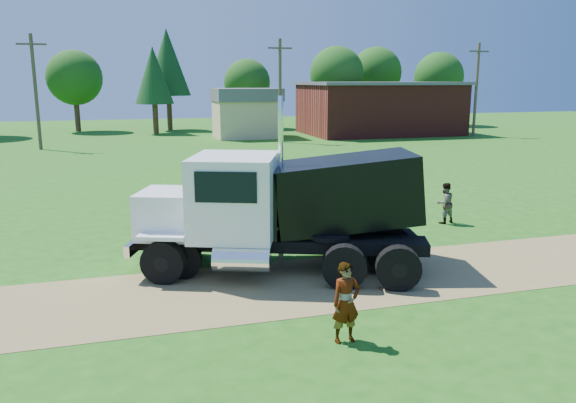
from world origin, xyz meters
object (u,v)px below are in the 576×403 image
object	(u,v)px
spectator_a	(346,303)
orange_pickup	(301,196)
white_semi_tractor	(238,214)
black_dump_truck	(297,204)

from	to	relation	value
spectator_a	orange_pickup	bearing A→B (deg)	72.25
spectator_a	white_semi_tractor	bearing A→B (deg)	99.24
white_semi_tractor	spectator_a	size ratio (longest dim) A/B	4.81
white_semi_tractor	orange_pickup	size ratio (longest dim) A/B	1.41
black_dump_truck	spectator_a	world-z (taller)	black_dump_truck
spectator_a	black_dump_truck	bearing A→B (deg)	79.29
black_dump_truck	spectator_a	xyz separation A→B (m)	(-0.52, -5.23, -1.00)
black_dump_truck	white_semi_tractor	bearing A→B (deg)	-162.15
black_dump_truck	spectator_a	size ratio (longest dim) A/B	4.58
white_semi_tractor	orange_pickup	bearing A→B (deg)	78.55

